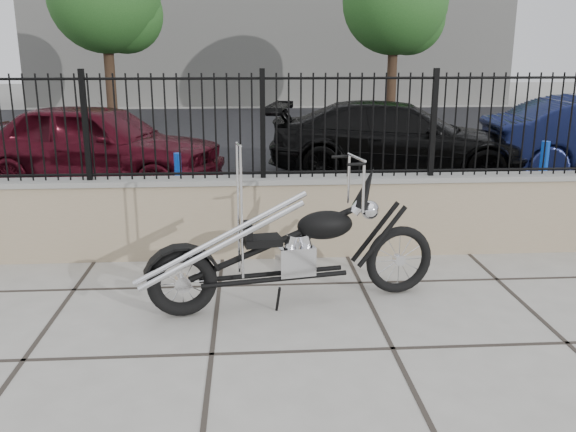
# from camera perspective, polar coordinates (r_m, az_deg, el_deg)

# --- Properties ---
(ground_plane) EXTENTS (90.00, 90.00, 0.00)m
(ground_plane) POSITION_cam_1_polar(r_m,az_deg,el_deg) (5.26, 9.78, -12.14)
(ground_plane) COLOR #99968E
(ground_plane) RESTS_ON ground
(parking_lot) EXTENTS (30.00, 30.00, 0.00)m
(parking_lot) POSITION_cam_1_polar(r_m,az_deg,el_deg) (17.24, 0.13, 7.14)
(parking_lot) COLOR black
(parking_lot) RESTS_ON ground
(retaining_wall) EXTENTS (14.00, 0.36, 0.96)m
(retaining_wall) POSITION_cam_1_polar(r_m,az_deg,el_deg) (7.38, 5.49, 0.06)
(retaining_wall) COLOR gray
(retaining_wall) RESTS_ON ground_plane
(iron_fence) EXTENTS (14.00, 0.08, 1.20)m
(iron_fence) POSITION_cam_1_polar(r_m,az_deg,el_deg) (7.18, 5.71, 8.41)
(iron_fence) COLOR black
(iron_fence) RESTS_ON retaining_wall
(background_building) EXTENTS (22.00, 6.00, 8.00)m
(background_building) POSITION_cam_1_polar(r_m,az_deg,el_deg) (31.10, -1.73, 18.06)
(background_building) COLOR beige
(background_building) RESTS_ON ground_plane
(chopper_motorcycle) EXTENTS (2.76, 0.99, 1.63)m
(chopper_motorcycle) POSITION_cam_1_polar(r_m,az_deg,el_deg) (5.75, 0.20, -0.78)
(chopper_motorcycle) COLOR black
(chopper_motorcycle) RESTS_ON ground_plane
(car_red) EXTENTS (4.86, 3.01, 1.55)m
(car_red) POSITION_cam_1_polar(r_m,az_deg,el_deg) (11.56, -17.40, 6.38)
(car_red) COLOR #400914
(car_red) RESTS_ON parking_lot
(car_black) EXTENTS (5.32, 2.98, 1.46)m
(car_black) POSITION_cam_1_polar(r_m,az_deg,el_deg) (12.26, 10.19, 7.09)
(car_black) COLOR black
(car_black) RESTS_ON parking_lot
(bollard_a) EXTENTS (0.12, 0.12, 0.92)m
(bollard_a) POSITION_cam_1_polar(r_m,az_deg,el_deg) (9.42, -10.20, 3.05)
(bollard_a) COLOR #0D2AC8
(bollard_a) RESTS_ON ground_plane
(bollard_b) EXTENTS (0.15, 0.15, 1.07)m
(bollard_b) POSITION_cam_1_polar(r_m,az_deg,el_deg) (10.28, 22.71, 3.53)
(bollard_b) COLOR #0B46B1
(bollard_b) RESTS_ON ground_plane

